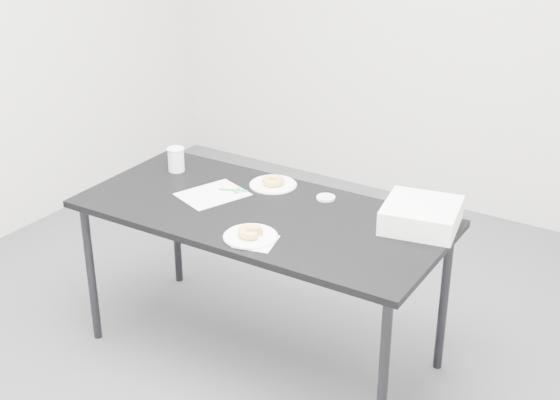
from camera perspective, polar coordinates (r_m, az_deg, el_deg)
The scene contains 14 objects.
floor at distance 3.96m, azimuth -1.25°, elevation -10.14°, with size 4.00×4.00×0.00m, color #4D4D52.
wall_back at distance 5.11m, azimuth 11.53°, elevation 13.95°, with size 4.00×0.02×2.70m, color silver.
table at distance 3.51m, azimuth -1.38°, elevation -1.62°, with size 1.68×0.82×0.76m.
scorecard at distance 3.66m, azimuth -4.95°, elevation 0.42°, with size 0.23×0.30×0.00m, color white.
logo_patch at distance 3.68m, azimuth -3.12°, elevation 0.68°, with size 0.05×0.05×0.00m, color green.
pen at distance 3.68m, azimuth -3.47°, elevation 0.74°, with size 0.01×0.01×0.14m, color #0D9860.
napkin at distance 3.22m, azimuth -1.77°, elevation -3.06°, with size 0.16×0.16×0.00m, color white.
plate_near at distance 3.25m, azimuth -2.17°, elevation -2.68°, with size 0.23×0.23×0.01m, color white.
donut_near at distance 3.24m, azimuth -2.18°, elevation -2.35°, with size 0.11×0.11×0.04m, color #CB8C40.
plate_far at distance 3.74m, azimuth -0.51°, elevation 1.13°, with size 0.23×0.23×0.01m, color white.
donut_far at distance 3.74m, azimuth -0.51°, elevation 1.42°, with size 0.11×0.11×0.04m, color #CB8C40.
coffee_cup at distance 3.93m, azimuth -7.61°, elevation 2.96°, with size 0.08×0.08×0.12m, color white.
cup_lid at distance 3.61m, azimuth 3.37°, elevation 0.17°, with size 0.09×0.09×0.01m, color silver.
bakery_box at distance 3.38m, azimuth 10.30°, elevation -1.11°, with size 0.31×0.31×0.10m, color white.
Camera 1 is at (1.82, -2.69, 2.26)m, focal length 50.00 mm.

